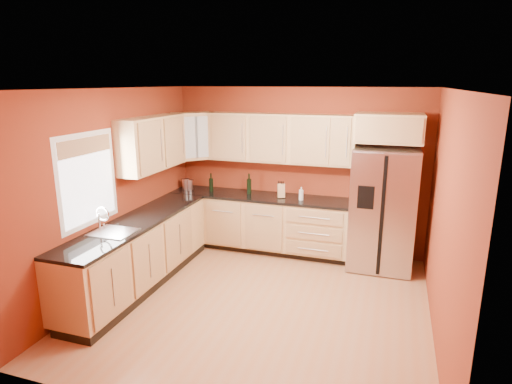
% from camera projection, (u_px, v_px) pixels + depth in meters
% --- Properties ---
extents(floor, '(4.00, 4.00, 0.00)m').
position_uv_depth(floor, '(260.00, 304.00, 5.31)').
color(floor, '#AD6C43').
rests_on(floor, ground).
extents(ceiling, '(4.00, 4.00, 0.00)m').
position_uv_depth(ceiling, '(260.00, 89.00, 4.66)').
color(ceiling, silver).
rests_on(ceiling, wall_back).
extents(wall_back, '(4.00, 0.04, 2.60)m').
position_uv_depth(wall_back, '(298.00, 170.00, 6.83)').
color(wall_back, maroon).
rests_on(wall_back, floor).
extents(wall_front, '(4.00, 0.04, 2.60)m').
position_uv_depth(wall_front, '(178.00, 274.00, 3.15)').
color(wall_front, maroon).
rests_on(wall_front, floor).
extents(wall_left, '(0.04, 4.00, 2.60)m').
position_uv_depth(wall_left, '(114.00, 190.00, 5.59)').
color(wall_left, maroon).
rests_on(wall_left, floor).
extents(wall_right, '(0.04, 4.00, 2.60)m').
position_uv_depth(wall_right, '(445.00, 220.00, 4.39)').
color(wall_right, maroon).
rests_on(wall_right, floor).
extents(base_cabinets_back, '(2.90, 0.60, 0.88)m').
position_uv_depth(base_cabinets_back, '(259.00, 224.00, 6.93)').
color(base_cabinets_back, tan).
rests_on(base_cabinets_back, floor).
extents(base_cabinets_left, '(0.60, 2.80, 0.88)m').
position_uv_depth(base_cabinets_left, '(139.00, 254.00, 5.71)').
color(base_cabinets_left, tan).
rests_on(base_cabinets_left, floor).
extents(countertop_back, '(2.90, 0.62, 0.04)m').
position_uv_depth(countertop_back, '(259.00, 197.00, 6.81)').
color(countertop_back, black).
rests_on(countertop_back, base_cabinets_back).
extents(countertop_left, '(0.62, 2.80, 0.04)m').
position_uv_depth(countertop_left, '(137.00, 221.00, 5.60)').
color(countertop_left, black).
rests_on(countertop_left, base_cabinets_left).
extents(upper_cabinets_back, '(2.30, 0.33, 0.75)m').
position_uv_depth(upper_cabinets_back, '(280.00, 138.00, 6.62)').
color(upper_cabinets_back, tan).
rests_on(upper_cabinets_back, wall_back).
extents(upper_cabinets_left, '(0.33, 1.35, 0.75)m').
position_uv_depth(upper_cabinets_left, '(153.00, 143.00, 6.07)').
color(upper_cabinets_left, tan).
rests_on(upper_cabinets_left, wall_left).
extents(corner_upper_cabinet, '(0.67, 0.67, 0.75)m').
position_uv_depth(corner_upper_cabinet, '(193.00, 136.00, 6.89)').
color(corner_upper_cabinet, tan).
rests_on(corner_upper_cabinet, wall_back).
extents(over_fridge_cabinet, '(0.92, 0.60, 0.40)m').
position_uv_depth(over_fridge_cabinet, '(389.00, 128.00, 5.96)').
color(over_fridge_cabinet, tan).
rests_on(over_fridge_cabinet, wall_back).
extents(refrigerator, '(0.90, 0.75, 1.78)m').
position_uv_depth(refrigerator, '(383.00, 209.00, 6.18)').
color(refrigerator, silver).
rests_on(refrigerator, floor).
extents(window, '(0.03, 0.90, 1.00)m').
position_uv_depth(window, '(88.00, 180.00, 5.06)').
color(window, white).
rests_on(window, wall_left).
extents(sink_faucet, '(0.50, 0.42, 0.30)m').
position_uv_depth(sink_faucet, '(112.00, 221.00, 5.09)').
color(sink_faucet, silver).
rests_on(sink_faucet, countertop_left).
extents(canister_left, '(0.14, 0.14, 0.17)m').
position_uv_depth(canister_left, '(190.00, 185.00, 7.14)').
color(canister_left, silver).
rests_on(canister_left, countertop_back).
extents(canister_right, '(0.15, 0.15, 0.19)m').
position_uv_depth(canister_right, '(186.00, 184.00, 7.16)').
color(canister_right, silver).
rests_on(canister_right, countertop_back).
extents(wine_bottle_a, '(0.09, 0.09, 0.33)m').
position_uv_depth(wine_bottle_a, '(249.00, 184.00, 6.86)').
color(wine_bottle_a, black).
rests_on(wine_bottle_a, countertop_back).
extents(wine_bottle_b, '(0.08, 0.08, 0.30)m').
position_uv_depth(wine_bottle_b, '(211.00, 182.00, 7.03)').
color(wine_bottle_b, black).
rests_on(wine_bottle_b, countertop_back).
extents(knife_block, '(0.14, 0.13, 0.22)m').
position_uv_depth(knife_block, '(281.00, 191.00, 6.65)').
color(knife_block, '#AA7E53').
rests_on(knife_block, countertop_back).
extents(soap_dispenser, '(0.07, 0.07, 0.20)m').
position_uv_depth(soap_dispenser, '(301.00, 194.00, 6.51)').
color(soap_dispenser, silver).
rests_on(soap_dispenser, countertop_back).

